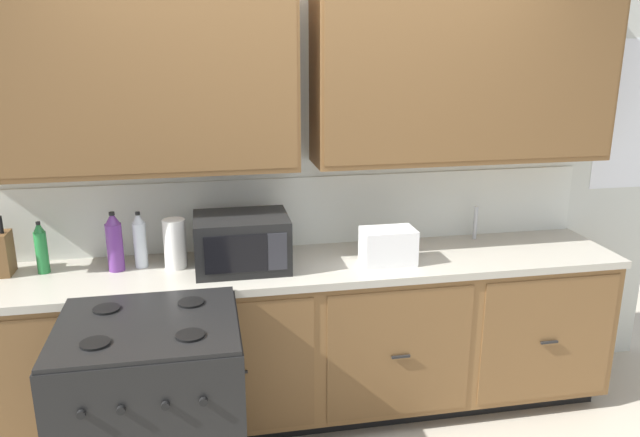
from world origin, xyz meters
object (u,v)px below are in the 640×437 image
object	(u,v)px
toaster	(388,246)
bottle_clear	(140,240)
bottle_green	(41,248)
paper_towel_roll	(175,244)
microwave	(242,242)
bottle_violet	(114,242)
stove_range	(155,421)

from	to	relation	value
toaster	bottle_clear	distance (m)	1.30
bottle_green	paper_towel_roll	bearing A→B (deg)	-4.14
toaster	bottle_clear	bearing A→B (deg)	171.39
microwave	paper_towel_roll	xyz separation A→B (m)	(-0.34, 0.07, -0.01)
bottle_clear	bottle_violet	bearing A→B (deg)	-166.32
paper_towel_roll	bottle_green	distance (m)	0.66
paper_towel_roll	bottle_violet	distance (m)	0.30
bottle_clear	bottle_green	size ratio (longest dim) A/B	1.10
paper_towel_roll	stove_range	bearing A→B (deg)	-98.26
toaster	bottle_violet	bearing A→B (deg)	173.33
stove_range	bottle_green	distance (m)	1.09
bottle_violet	bottle_green	distance (m)	0.36
toaster	bottle_green	world-z (taller)	bottle_green
bottle_clear	bottle_violet	size ratio (longest dim) A/B	0.96
bottle_green	microwave	bearing A→B (deg)	-6.77
microwave	bottle_green	xyz separation A→B (m)	(-1.00, 0.12, -0.01)
bottle_clear	toaster	bearing A→B (deg)	-8.61
bottle_green	toaster	bearing A→B (deg)	-6.39
toaster	paper_towel_roll	bearing A→B (deg)	172.27
bottle_clear	bottle_green	xyz separation A→B (m)	(-0.48, 0.00, -0.01)
stove_range	toaster	bearing A→B (deg)	24.11
bottle_violet	bottle_green	world-z (taller)	bottle_violet
stove_range	paper_towel_roll	distance (m)	0.91
paper_towel_roll	bottle_clear	world-z (taller)	bottle_clear
bottle_clear	paper_towel_roll	bearing A→B (deg)	-13.91
paper_towel_roll	bottle_green	size ratio (longest dim) A/B	0.96
microwave	paper_towel_roll	bearing A→B (deg)	168.21
toaster	microwave	bearing A→B (deg)	174.10
microwave	bottle_violet	world-z (taller)	bottle_violet
stove_range	paper_towel_roll	world-z (taller)	paper_towel_roll
microwave	bottle_clear	xyz separation A→B (m)	(-0.52, 0.12, 0.01)
stove_range	bottle_clear	size ratio (longest dim) A/B	3.18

